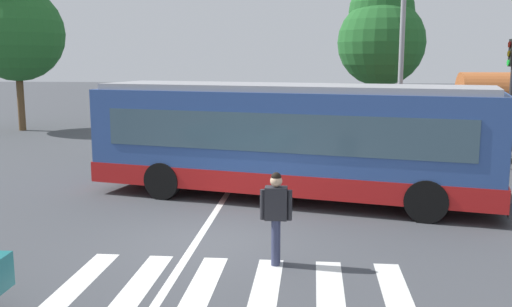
{
  "coord_description": "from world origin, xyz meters",
  "views": [
    {
      "loc": [
        2.02,
        -11.12,
        3.71
      ],
      "look_at": [
        0.56,
        3.31,
        1.3
      ],
      "focal_mm": 39.9,
      "sensor_mm": 36.0,
      "label": 1
    }
  ],
  "objects_px": {
    "parked_car_charcoal": "(335,126)",
    "background_tree_left": "(14,24)",
    "traffic_light_far_corner": "(512,82)",
    "city_transit_bus": "(290,140)",
    "parked_car_champagne": "(278,125)",
    "parked_car_white": "(153,125)",
    "parked_car_teal": "(219,124)",
    "bus_stop_shelter": "(512,96)",
    "pedestrian_crossing_street": "(276,213)",
    "parked_car_red": "(396,128)",
    "background_tree_right": "(381,34)",
    "twin_arm_street_lamp": "(403,19)"
  },
  "relations": [
    {
      "from": "pedestrian_crossing_street",
      "to": "parked_car_teal",
      "type": "relative_size",
      "value": 0.38
    },
    {
      "from": "traffic_light_far_corner",
      "to": "background_tree_right",
      "type": "relative_size",
      "value": 0.56
    },
    {
      "from": "pedestrian_crossing_street",
      "to": "parked_car_champagne",
      "type": "relative_size",
      "value": 0.38
    },
    {
      "from": "city_transit_bus",
      "to": "bus_stop_shelter",
      "type": "relative_size",
      "value": 2.93
    },
    {
      "from": "parked_car_white",
      "to": "parked_car_teal",
      "type": "distance_m",
      "value": 3.01
    },
    {
      "from": "parked_car_red",
      "to": "bus_stop_shelter",
      "type": "bearing_deg",
      "value": -45.52
    },
    {
      "from": "parked_car_teal",
      "to": "traffic_light_far_corner",
      "type": "bearing_deg",
      "value": -27.54
    },
    {
      "from": "parked_car_champagne",
      "to": "parked_car_red",
      "type": "distance_m",
      "value": 5.21
    },
    {
      "from": "city_transit_bus",
      "to": "parked_car_white",
      "type": "bearing_deg",
      "value": 123.39
    },
    {
      "from": "pedestrian_crossing_street",
      "to": "twin_arm_street_lamp",
      "type": "xyz_separation_m",
      "value": [
        4.05,
        13.19,
        4.3
      ]
    },
    {
      "from": "pedestrian_crossing_street",
      "to": "parked_car_teal",
      "type": "height_order",
      "value": "pedestrian_crossing_street"
    },
    {
      "from": "background_tree_right",
      "to": "city_transit_bus",
      "type": "bearing_deg",
      "value": -104.87
    },
    {
      "from": "traffic_light_far_corner",
      "to": "background_tree_left",
      "type": "height_order",
      "value": "background_tree_left"
    },
    {
      "from": "parked_car_white",
      "to": "twin_arm_street_lamp",
      "type": "bearing_deg",
      "value": -10.29
    },
    {
      "from": "parked_car_charcoal",
      "to": "twin_arm_street_lamp",
      "type": "xyz_separation_m",
      "value": [
        2.43,
        -2.37,
        4.5
      ]
    },
    {
      "from": "parked_car_charcoal",
      "to": "traffic_light_far_corner",
      "type": "distance_m",
      "value": 8.24
    },
    {
      "from": "bus_stop_shelter",
      "to": "background_tree_left",
      "type": "xyz_separation_m",
      "value": [
        -22.46,
        6.98,
        3.09
      ]
    },
    {
      "from": "parked_car_charcoal",
      "to": "background_tree_left",
      "type": "relative_size",
      "value": 0.54
    },
    {
      "from": "parked_car_teal",
      "to": "parked_car_champagne",
      "type": "distance_m",
      "value": 2.69
    },
    {
      "from": "background_tree_left",
      "to": "city_transit_bus",
      "type": "bearing_deg",
      "value": -42.32
    },
    {
      "from": "pedestrian_crossing_street",
      "to": "parked_car_teal",
      "type": "distance_m",
      "value": 16.01
    },
    {
      "from": "parked_car_champagne",
      "to": "traffic_light_far_corner",
      "type": "xyz_separation_m",
      "value": [
        8.17,
        -5.64,
        2.18
      ]
    },
    {
      "from": "city_transit_bus",
      "to": "parked_car_red",
      "type": "bearing_deg",
      "value": 67.28
    },
    {
      "from": "traffic_light_far_corner",
      "to": "parked_car_teal",
      "type": "bearing_deg",
      "value": 152.46
    },
    {
      "from": "twin_arm_street_lamp",
      "to": "parked_car_teal",
      "type": "bearing_deg",
      "value": 162.66
    },
    {
      "from": "parked_car_teal",
      "to": "parked_car_white",
      "type": "bearing_deg",
      "value": -171.09
    },
    {
      "from": "pedestrian_crossing_street",
      "to": "background_tree_right",
      "type": "distance_m",
      "value": 20.86
    },
    {
      "from": "pedestrian_crossing_street",
      "to": "background_tree_right",
      "type": "bearing_deg",
      "value": 78.65
    },
    {
      "from": "background_tree_left",
      "to": "parked_car_champagne",
      "type": "bearing_deg",
      "value": -11.82
    },
    {
      "from": "city_transit_bus",
      "to": "parked_car_champagne",
      "type": "bearing_deg",
      "value": 95.34
    },
    {
      "from": "city_transit_bus",
      "to": "traffic_light_far_corner",
      "type": "relative_size",
      "value": 2.54
    },
    {
      "from": "parked_car_white",
      "to": "parked_car_teal",
      "type": "bearing_deg",
      "value": 8.91
    },
    {
      "from": "pedestrian_crossing_street",
      "to": "parked_car_red",
      "type": "xyz_separation_m",
      "value": [
        4.24,
        15.07,
        -0.2
      ]
    },
    {
      "from": "parked_car_teal",
      "to": "twin_arm_street_lamp",
      "type": "xyz_separation_m",
      "value": [
        7.69,
        -2.4,
        4.5
      ]
    },
    {
      "from": "city_transit_bus",
      "to": "parked_car_red",
      "type": "height_order",
      "value": "city_transit_bus"
    },
    {
      "from": "pedestrian_crossing_street",
      "to": "parked_car_white",
      "type": "xyz_separation_m",
      "value": [
        -6.61,
        15.12,
        -0.2
      ]
    },
    {
      "from": "parked_car_teal",
      "to": "bus_stop_shelter",
      "type": "xyz_separation_m",
      "value": [
        11.42,
        -4.13,
        1.65
      ]
    },
    {
      "from": "pedestrian_crossing_street",
      "to": "parked_car_red",
      "type": "distance_m",
      "value": 15.65
    },
    {
      "from": "parked_car_charcoal",
      "to": "parked_car_champagne",
      "type": "bearing_deg",
      "value": 179.92
    },
    {
      "from": "parked_car_champagne",
      "to": "background_tree_left",
      "type": "xyz_separation_m",
      "value": [
        -13.73,
        2.87,
        4.74
      ]
    },
    {
      "from": "parked_car_red",
      "to": "parked_car_teal",
      "type": "bearing_deg",
      "value": 176.2
    },
    {
      "from": "pedestrian_crossing_street",
      "to": "traffic_light_far_corner",
      "type": "xyz_separation_m",
      "value": [
        7.23,
        9.92,
        1.98
      ]
    },
    {
      "from": "parked_car_white",
      "to": "traffic_light_far_corner",
      "type": "distance_m",
      "value": 14.94
    },
    {
      "from": "parked_car_charcoal",
      "to": "parked_car_red",
      "type": "relative_size",
      "value": 0.99
    },
    {
      "from": "pedestrian_crossing_street",
      "to": "background_tree_left",
      "type": "relative_size",
      "value": 0.2
    },
    {
      "from": "background_tree_left",
      "to": "parked_car_teal",
      "type": "bearing_deg",
      "value": -14.46
    },
    {
      "from": "parked_car_teal",
      "to": "background_tree_right",
      "type": "relative_size",
      "value": 0.58
    },
    {
      "from": "traffic_light_far_corner",
      "to": "background_tree_left",
      "type": "bearing_deg",
      "value": 158.76
    },
    {
      "from": "parked_car_red",
      "to": "twin_arm_street_lamp",
      "type": "height_order",
      "value": "twin_arm_street_lamp"
    },
    {
      "from": "city_transit_bus",
      "to": "bus_stop_shelter",
      "type": "xyz_separation_m",
      "value": [
        7.74,
        6.42,
        0.83
      ]
    }
  ]
}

